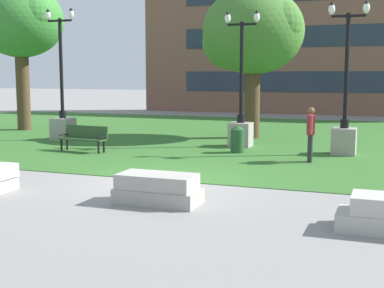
% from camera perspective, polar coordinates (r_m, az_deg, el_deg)
% --- Properties ---
extents(ground_plane, '(140.00, 140.00, 0.00)m').
position_cam_1_polar(ground_plane, '(13.86, -3.04, -3.96)').
color(ground_plane, gray).
extents(grass_lawn, '(40.00, 20.00, 0.02)m').
position_cam_1_polar(grass_lawn, '(23.27, 6.73, 0.70)').
color(grass_lawn, '#336628').
rests_on(grass_lawn, ground).
extents(concrete_block_left, '(1.80, 0.90, 0.64)m').
position_cam_1_polar(concrete_block_left, '(11.46, -3.68, -4.85)').
color(concrete_block_left, '#9E9991').
rests_on(concrete_block_left, ground).
extents(park_bench_near_left, '(1.84, 0.70, 0.90)m').
position_cam_1_polar(park_bench_near_left, '(19.27, -11.45, 0.76)').
color(park_bench_near_left, '#284723').
rests_on(park_bench_near_left, grass_lawn).
extents(lamp_post_center, '(1.32, 0.80, 5.03)m').
position_cam_1_polar(lamp_post_center, '(20.20, 5.23, 2.62)').
color(lamp_post_center, gray).
rests_on(lamp_post_center, grass_lawn).
extents(lamp_post_left, '(1.32, 0.80, 5.36)m').
position_cam_1_polar(lamp_post_left, '(22.81, -13.64, 3.14)').
color(lamp_post_left, gray).
rests_on(lamp_post_left, grass_lawn).
extents(lamp_post_right, '(1.32, 0.80, 5.12)m').
position_cam_1_polar(lamp_post_right, '(18.84, 15.96, 2.05)').
color(lamp_post_right, gray).
rests_on(lamp_post_right, grass_lawn).
extents(tree_near_right, '(4.48, 4.27, 6.33)m').
position_cam_1_polar(tree_near_right, '(23.06, 6.42, 11.70)').
color(tree_near_right, '#4C3823').
rests_on(tree_near_right, grass_lawn).
extents(tree_far_right, '(4.33, 4.13, 7.01)m').
position_cam_1_polar(tree_far_right, '(27.49, -17.92, 12.21)').
color(tree_far_right, '#4C3823').
rests_on(tree_far_right, grass_lawn).
extents(trash_bin, '(0.49, 0.49, 0.96)m').
position_cam_1_polar(trash_bin, '(18.67, 4.87, 0.56)').
color(trash_bin, '#234C28').
rests_on(trash_bin, grass_lawn).
extents(person_bystander_near_lawn, '(0.30, 0.75, 1.71)m').
position_cam_1_polar(person_bystander_near_lawn, '(16.95, 12.53, 1.34)').
color(person_bystander_near_lawn, '#28282D').
rests_on(person_bystander_near_lawn, grass_lawn).
extents(building_facade_distant, '(26.00, 1.03, 11.40)m').
position_cam_1_polar(building_facade_distant, '(37.31, 14.15, 11.83)').
color(building_facade_distant, brown).
rests_on(building_facade_distant, ground).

